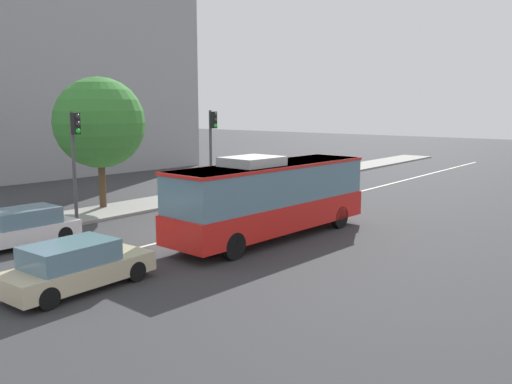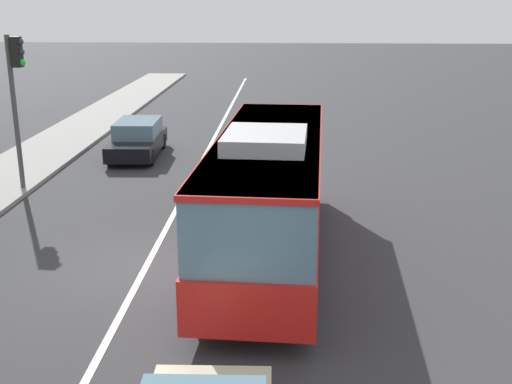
% 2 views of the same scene
% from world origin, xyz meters
% --- Properties ---
extents(ground_plane, '(160.00, 160.00, 0.00)m').
position_xyz_m(ground_plane, '(0.00, 0.00, 0.00)').
color(ground_plane, '#333335').
extents(lane_centre_line, '(76.00, 0.16, 0.01)m').
position_xyz_m(lane_centre_line, '(0.00, 0.00, 0.01)').
color(lane_centre_line, silver).
rests_on(lane_centre_line, ground_plane).
extents(transit_bus, '(10.12, 3.02, 3.46)m').
position_xyz_m(transit_bus, '(0.83, -2.99, 1.81)').
color(transit_bus, red).
rests_on(transit_bus, ground_plane).
extents(sedan_black, '(4.56, 1.96, 1.46)m').
position_xyz_m(sedan_black, '(11.35, 2.76, 0.72)').
color(sedan_black, black).
rests_on(sedan_black, ground_plane).
extents(traffic_light_mid_block, '(0.34, 0.62, 5.20)m').
position_xyz_m(traffic_light_mid_block, '(6.13, 5.38, 3.56)').
color(traffic_light_mid_block, '#47474C').
rests_on(traffic_light_mid_block, ground_plane).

